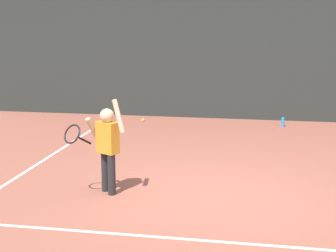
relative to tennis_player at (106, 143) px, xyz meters
name	(u,v)px	position (x,y,z in m)	size (l,w,h in m)	color
ground_plane	(213,195)	(1.47, 0.17, -0.73)	(20.00, 20.00, 0.00)	brown
court_line_baseline	(200,240)	(1.47, -1.33, -0.72)	(9.00, 0.05, 0.00)	white
court_line_sideline	(37,164)	(-1.60, 1.17, -0.72)	(0.05, 9.00, 0.00)	white
back_fence_windscreen	(236,44)	(1.47, 5.91, 1.11)	(12.63, 0.08, 3.67)	#282D2B
fence_post_0	(2,40)	(-4.69, 5.97, 1.18)	(0.09, 0.09, 3.82)	slate
fence_post_1	(154,41)	(-0.58, 5.97, 1.18)	(0.09, 0.09, 3.82)	slate
fence_post_2	(324,42)	(3.53, 5.97, 1.18)	(0.09, 0.09, 3.82)	slate
tennis_player	(106,143)	(0.00, 0.00, 0.00)	(0.88, 0.55, 1.35)	#232326
water_bottle	(283,122)	(2.63, 5.11, -0.62)	(0.07, 0.07, 0.22)	#268CD8
tennis_ball_1	(143,120)	(-0.69, 5.16, -0.69)	(0.07, 0.07, 0.07)	#CCE033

